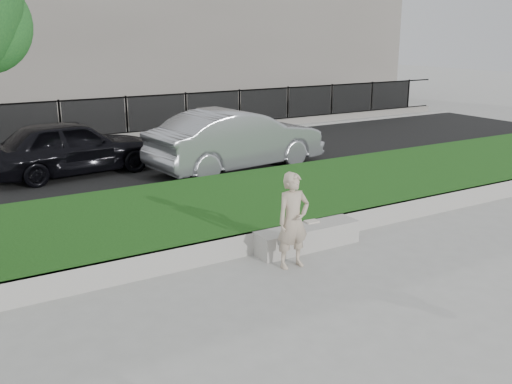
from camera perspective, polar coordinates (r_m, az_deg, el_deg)
ground at (r=9.01m, az=2.52°, el=-8.45°), size 90.00×90.00×0.00m
grass_bank at (r=11.40m, az=-5.79°, el=-2.19°), size 34.00×4.00×0.40m
grass_kerb at (r=9.75m, az=-0.84°, el=-5.24°), size 34.00×0.08×0.40m
street at (r=16.42m, az=-14.01°, el=2.34°), size 34.00×7.00×0.04m
far_pavement at (r=20.68m, az=-17.75°, el=4.87°), size 34.00×3.00×0.12m
iron_fence at (r=19.64m, az=-17.17°, el=5.80°), size 32.00×0.30×1.50m
building_facade at (r=27.26m, az=-22.31°, el=17.37°), size 34.00×10.00×10.00m
stone_bench at (r=10.12m, az=5.14°, el=-4.51°), size 1.97×0.49×0.40m
man at (r=9.12m, az=3.73°, el=-2.86°), size 0.59×0.40×1.58m
book at (r=10.26m, az=5.59°, el=-2.95°), size 0.25×0.19×0.03m
car_dark at (r=15.76m, az=-17.96°, el=4.32°), size 4.51×2.18×1.48m
car_silver at (r=15.60m, az=-1.90°, el=5.28°), size 5.19×2.39×1.65m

